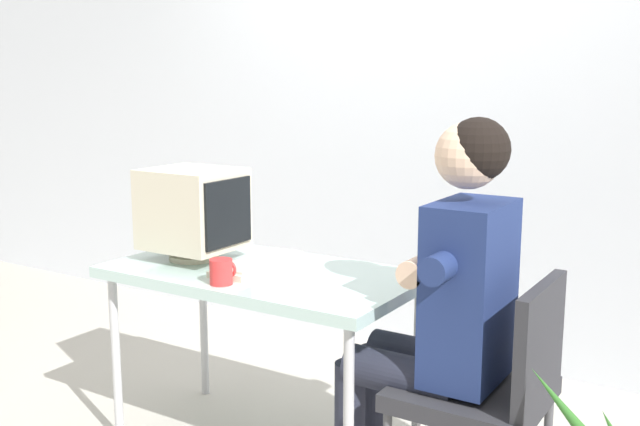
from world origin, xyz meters
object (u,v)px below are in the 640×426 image
object	(u,v)px
desk_mug	(222,272)
person_seated	(442,299)
office_chair	(491,384)
desk	(262,284)
keyboard	(257,263)
crt_monitor	(194,210)

from	to	relation	value
desk_mug	person_seated	bearing A→B (deg)	16.73
person_seated	office_chair	bearing A→B (deg)	-0.00
desk	keyboard	distance (m)	0.09
desk_mug	keyboard	bearing A→B (deg)	99.27
crt_monitor	office_chair	distance (m)	1.36
office_chair	desk_mug	xyz separation A→B (m)	(-0.94, -0.23, 0.30)
desk	person_seated	xyz separation A→B (m)	(0.76, -0.02, 0.06)
crt_monitor	person_seated	distance (m)	1.11
desk	crt_monitor	size ratio (longest dim) A/B	3.25
desk	person_seated	world-z (taller)	person_seated
desk	keyboard	xyz separation A→B (m)	(-0.04, 0.02, 0.07)
desk	keyboard	bearing A→B (deg)	151.09
office_chair	person_seated	distance (m)	0.31
crt_monitor	person_seated	size ratio (longest dim) A/B	0.28
person_seated	desk	bearing A→B (deg)	178.79
keyboard	desk_mug	world-z (taller)	desk_mug
desk	desk_mug	xyz separation A→B (m)	(0.00, -0.24, 0.10)
keyboard	person_seated	bearing A→B (deg)	-2.81
keyboard	desk_mug	distance (m)	0.27
keyboard	office_chair	bearing A→B (deg)	-2.29
desk	keyboard	size ratio (longest dim) A/B	2.60
crt_monitor	desk_mug	bearing A→B (deg)	-34.57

